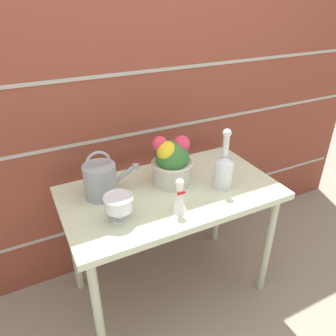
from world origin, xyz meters
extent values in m
plane|color=gray|center=(0.00, 0.00, 0.00)|extent=(12.00, 12.00, 0.00)
cube|color=brown|center=(0.00, 0.45, 1.10)|extent=(3.60, 0.08, 2.20)
cube|color=#A8A399|center=(0.00, 0.40, 0.34)|extent=(3.53, 0.00, 0.02)
cube|color=#A8A399|center=(0.00, 0.40, 0.92)|extent=(3.53, 0.00, 0.02)
cube|color=#A8A399|center=(0.00, 0.40, 1.28)|extent=(3.53, 0.00, 0.02)
cube|color=beige|center=(0.00, 0.00, 0.72)|extent=(1.15, 0.64, 0.04)
cylinder|color=beige|center=(-0.52, -0.26, 0.35)|extent=(0.04, 0.04, 0.70)
cylinder|color=beige|center=(0.52, -0.26, 0.35)|extent=(0.04, 0.04, 0.70)
cylinder|color=beige|center=(-0.52, 0.26, 0.35)|extent=(0.04, 0.04, 0.70)
cylinder|color=beige|center=(0.52, 0.26, 0.35)|extent=(0.04, 0.04, 0.70)
cylinder|color=#93999E|center=(-0.34, 0.12, 0.83)|extent=(0.17, 0.17, 0.18)
cylinder|color=#93999E|center=(-0.21, 0.12, 0.84)|extent=(0.14, 0.02, 0.09)
cone|color=#93999E|center=(-0.14, 0.12, 0.87)|extent=(0.05, 0.05, 0.06)
torus|color=#93999E|center=(-0.34, 0.12, 0.93)|extent=(0.13, 0.01, 0.13)
cylinder|color=silver|center=(-0.33, -0.12, 0.75)|extent=(0.09, 0.09, 0.01)
cylinder|color=silver|center=(-0.33, -0.12, 0.78)|extent=(0.03, 0.03, 0.05)
sphere|color=silver|center=(-0.33, -0.12, 0.78)|extent=(0.04, 0.04, 0.04)
cylinder|color=silver|center=(-0.33, -0.12, 0.83)|extent=(0.13, 0.13, 0.06)
torus|color=silver|center=(-0.33, -0.12, 0.86)|extent=(0.14, 0.14, 0.01)
cylinder|color=beige|center=(0.05, 0.07, 0.80)|extent=(0.21, 0.21, 0.12)
torus|color=beige|center=(0.05, 0.07, 0.86)|extent=(0.23, 0.23, 0.01)
sphere|color=#387033|center=(0.05, 0.07, 0.90)|extent=(0.18, 0.18, 0.18)
sphere|color=yellow|center=(0.01, 0.06, 0.94)|extent=(0.11, 0.11, 0.11)
sphere|color=#E03856|center=(-0.01, 0.10, 0.98)|extent=(0.08, 0.08, 0.08)
sphere|color=#E03856|center=(0.10, 0.07, 0.96)|extent=(0.09, 0.09, 0.09)
cylinder|color=silver|center=(0.27, -0.09, 0.82)|extent=(0.10, 0.10, 0.16)
cone|color=silver|center=(0.27, -0.09, 0.91)|extent=(0.10, 0.10, 0.04)
cylinder|color=silver|center=(0.27, -0.09, 0.99)|extent=(0.03, 0.03, 0.11)
sphere|color=silver|center=(0.27, -0.09, 1.06)|extent=(0.05, 0.05, 0.05)
cone|color=white|center=(-0.05, -0.19, 0.80)|extent=(0.08, 0.08, 0.12)
cylinder|color=white|center=(-0.05, -0.19, 0.88)|extent=(0.03, 0.03, 0.04)
sphere|color=white|center=(-0.05, -0.19, 0.90)|extent=(0.04, 0.04, 0.04)
cube|color=red|center=(-0.05, -0.21, 0.86)|extent=(0.04, 0.01, 0.01)
camera|label=1|loc=(-0.67, -1.31, 1.70)|focal=35.00mm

